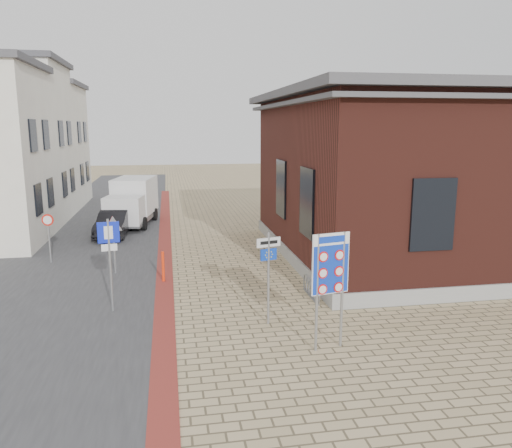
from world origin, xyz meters
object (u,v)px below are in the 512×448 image
object	(u,v)px
box_truck	(132,201)
essen_sign	(268,263)
parking_sign	(109,248)
bollard	(163,267)
sedan	(114,223)
border_sign	(330,266)

from	to	relation	value
box_truck	essen_sign	distance (m)	15.91
parking_sign	bollard	bearing A→B (deg)	52.94
sedan	essen_sign	size ratio (longest dim) A/B	1.48
essen_sign	parking_sign	bearing A→B (deg)	143.94
essen_sign	parking_sign	size ratio (longest dim) A/B	0.93
sedan	box_truck	bearing A→B (deg)	80.22
box_truck	bollard	size ratio (longest dim) A/B	4.69
sedan	parking_sign	bearing A→B (deg)	-79.49
border_sign	bollard	world-z (taller)	border_sign
box_truck	bollard	bearing A→B (deg)	-71.27
box_truck	border_sign	bearing A→B (deg)	-61.56
sedan	parking_sign	xyz separation A→B (m)	(0.99, -10.70, 1.29)
border_sign	sedan	bearing A→B (deg)	102.23
bollard	sedan	bearing A→B (deg)	107.03
border_sign	bollard	xyz separation A→B (m)	(-4.03, 6.17, -1.55)
sedan	essen_sign	distance (m)	13.55
sedan	border_sign	world-z (taller)	border_sign
sedan	bollard	bearing A→B (deg)	-67.74
box_truck	essen_sign	bearing A→B (deg)	-63.41
box_truck	essen_sign	size ratio (longest dim) A/B	1.98
box_truck	border_sign	distance (m)	17.99
sedan	border_sign	distance (m)	15.68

